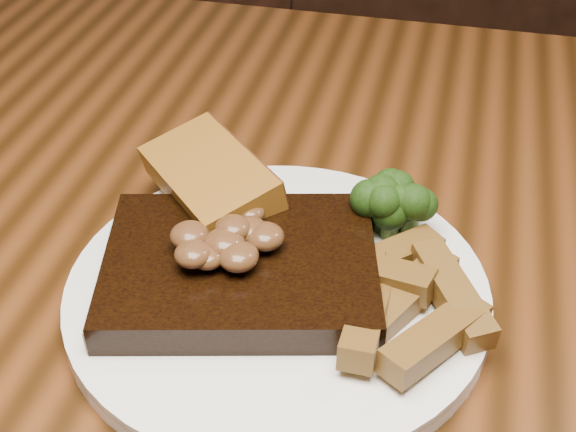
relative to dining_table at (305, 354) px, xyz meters
name	(u,v)px	position (x,y,z in m)	size (l,w,h in m)	color
dining_table	(305,354)	(0.00, 0.00, 0.00)	(1.60, 0.90, 0.75)	#4E270F
chair_far	(419,107)	(0.03, 0.69, -0.15)	(0.56, 0.56, 0.92)	black
plate	(277,295)	(-0.01, -0.04, 0.10)	(0.29, 0.29, 0.01)	white
steak	(241,270)	(-0.04, -0.04, 0.12)	(0.18, 0.14, 0.03)	black
steak_bone	(213,340)	(-0.04, -0.11, 0.11)	(0.16, 0.01, 0.02)	beige
mushroom_pile	(226,232)	(-0.05, -0.04, 0.15)	(0.08, 0.08, 0.03)	#562E1B
garlic_bread	(212,199)	(-0.08, 0.03, 0.12)	(0.12, 0.06, 0.03)	#9A5A1C
potato_wedges	(391,295)	(0.07, -0.04, 0.12)	(0.11, 0.11, 0.02)	brown
broccoli_cluster	(388,217)	(0.05, 0.03, 0.12)	(0.08, 0.08, 0.04)	#1A3D0D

